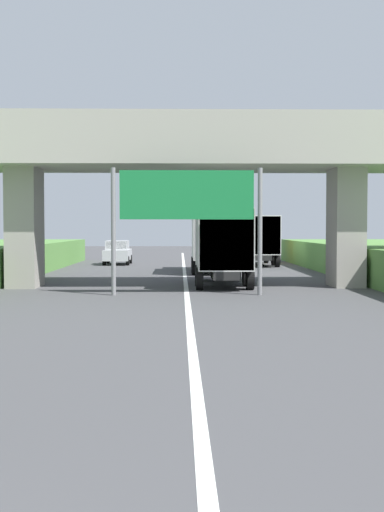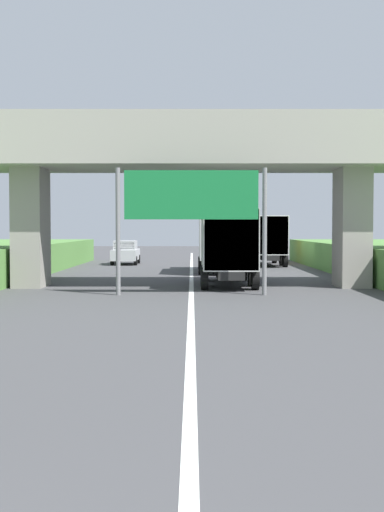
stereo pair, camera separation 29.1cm
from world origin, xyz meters
The scene contains 7 objects.
lane_centre_stripe centered at (0.00, 26.66, 0.00)m, with size 0.20×93.33×0.01m, color white.
overpass_bridge centered at (0.00, 33.33, 5.58)m, with size 40.00×4.80×7.45m.
overhead_highway_sign centered at (0.00, 29.57, 3.61)m, with size 5.88×0.18×4.95m.
truck_green centered at (1.61, 43.07, 1.93)m, with size 2.44×7.30×3.44m.
truck_blue centered at (1.63, 34.05, 1.93)m, with size 2.44×7.30×3.44m.
truck_orange centered at (5.21, 50.52, 1.93)m, with size 2.44×7.30×3.44m.
car_silver centered at (-4.76, 51.65, 0.86)m, with size 1.86×4.10×1.72m.
Camera 2 is at (0.03, 3.69, 2.61)m, focal length 46.75 mm.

